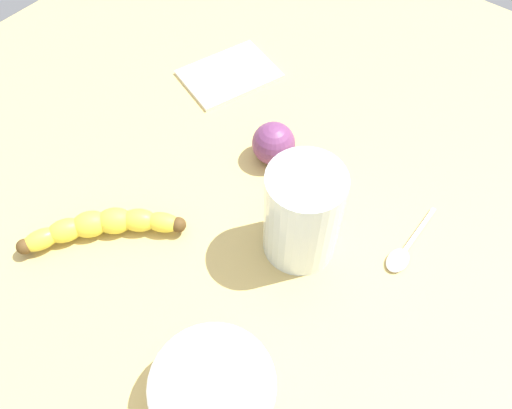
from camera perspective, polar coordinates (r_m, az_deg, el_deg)
name	(u,v)px	position (r cm, az deg, el deg)	size (l,w,h in cm)	color
wooden_tabletop	(269,219)	(66.53, 1.42, -1.66)	(120.00, 120.00, 3.00)	tan
banana	(103,226)	(64.93, -16.61, -2.29)	(15.71, 14.17, 3.27)	yellow
smoothie_glass	(302,217)	(57.98, 5.12, -1.36)	(8.68, 8.68, 12.95)	silver
ceramic_bowl	(213,389)	(52.77, -4.78, -19.69)	(12.24, 12.24, 5.48)	white
plum_fruit	(274,143)	(68.68, 1.96, 6.78)	(5.78, 5.78, 5.78)	#6B3360
teaspoon	(400,256)	(63.84, 15.68, -5.54)	(11.22, 2.45, 0.80)	silver
folded_napkin	(229,74)	(82.46, -2.97, 14.19)	(13.86, 10.02, 0.60)	white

